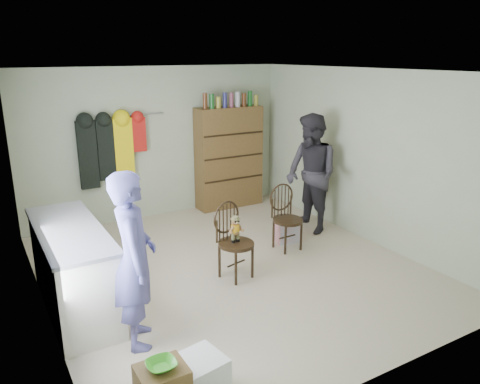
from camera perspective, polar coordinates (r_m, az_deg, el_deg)
ground_plane at (r=6.19m, az=-1.07°, el=-9.26°), size 5.00×5.00×0.00m
room_walls at (r=6.14m, az=-3.60°, el=6.05°), size 5.00×5.00×5.00m
counter at (r=5.40m, az=-19.66°, el=-8.80°), size 0.64×1.86×0.94m
bowl at (r=3.64m, az=-9.57°, el=-20.09°), size 0.22×0.22×0.05m
plastic_tub at (r=4.07m, az=-4.97°, el=-21.67°), size 0.44×0.42×0.37m
chair_front at (r=5.77m, az=-0.83°, el=-5.38°), size 0.52×0.52×0.96m
chair_far at (r=6.66m, az=5.58°, el=-2.77°), size 0.42×0.42×0.93m
striped_bag at (r=6.99m, az=5.73°, el=-4.63°), size 0.38×0.32×0.36m
person_left at (r=4.49m, az=-12.76°, el=-8.07°), size 0.56×0.71×1.71m
person_right at (r=7.25m, az=8.68°, el=2.19°), size 0.72×0.91×1.84m
dresser at (r=8.38m, az=-1.36°, el=4.32°), size 1.20×0.39×2.07m
coat_rack at (r=7.62m, az=-15.52°, el=5.05°), size 1.42×0.12×1.09m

